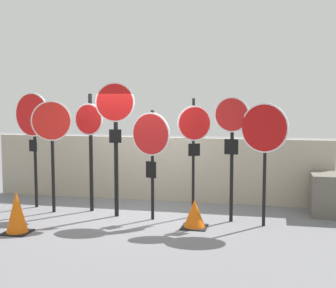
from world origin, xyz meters
The scene contains 12 objects.
ground_plane centered at (0.00, 0.00, 0.00)m, with size 40.00×40.00×0.00m, color slate.
fence_back centered at (0.00, 1.41, 0.75)m, with size 8.00×0.12×1.50m.
stop_sign_0 centered at (-2.47, 0.13, 1.85)m, with size 0.93×0.30×2.53m.
stop_sign_1 centered at (-1.85, -0.21, 1.73)m, with size 0.80×0.29×2.36m.
stop_sign_2 centered at (-1.13, 0.08, 1.65)m, with size 0.66×0.19×2.51m.
stop_sign_3 centered at (-0.45, -0.25, 1.90)m, with size 0.79×0.19×2.73m.
stop_sign_4 centered at (0.31, -0.35, 1.56)m, with size 0.82×0.29×2.18m.
stop_sign_5 centered at (1.11, 0.04, 1.71)m, with size 0.64×0.34×2.41m.
stop_sign_6 centered at (1.87, -0.18, 1.76)m, with size 0.68×0.16×2.44m.
stop_sign_7 centered at (2.48, -0.38, 1.73)m, with size 0.88×0.35×2.33m.
traffic_cone_0 centered at (1.24, -0.72, 0.26)m, with size 0.48×0.48×0.54m.
traffic_cone_1 centered at (-1.83, -1.73, 0.38)m, with size 0.47×0.47×0.76m.
Camera 1 is at (2.54, -9.18, 2.43)m, focal length 50.00 mm.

